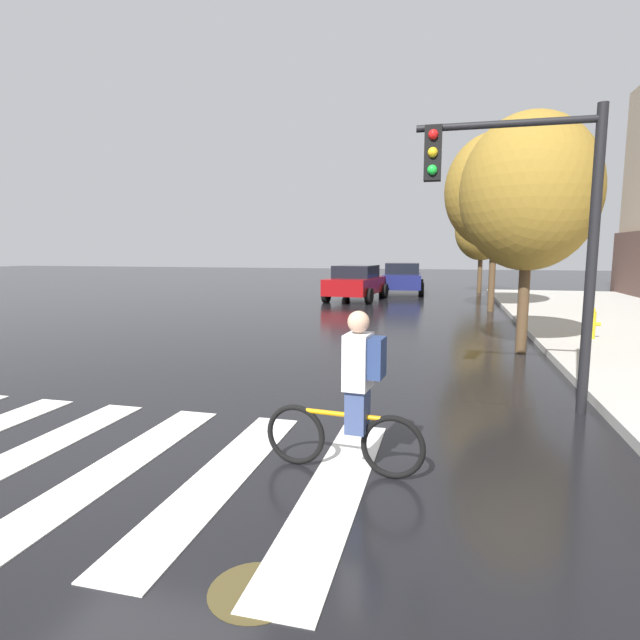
{
  "coord_description": "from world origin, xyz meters",
  "views": [
    {
      "loc": [
        3.35,
        -4.46,
        2.28
      ],
      "look_at": [
        1.65,
        2.28,
        1.32
      ],
      "focal_mm": 28.31,
      "sensor_mm": 36.0,
      "label": 1
    }
  ],
  "objects_px": {
    "street_tree_mid": "(496,191)",
    "sedan_far": "(402,278)",
    "fire_hydrant": "(591,323)",
    "sedan_mid": "(357,282)",
    "traffic_light_near": "(530,208)",
    "manhole_cover": "(255,591)",
    "cyclist": "(355,394)",
    "street_tree_far": "(482,231)",
    "street_tree_near": "(529,193)"
  },
  "relations": [
    {
      "from": "sedan_mid",
      "to": "street_tree_near",
      "type": "height_order",
      "value": "street_tree_near"
    },
    {
      "from": "fire_hydrant",
      "to": "street_tree_far",
      "type": "bearing_deg",
      "value": 96.31
    },
    {
      "from": "manhole_cover",
      "to": "street_tree_near",
      "type": "relative_size",
      "value": 0.12
    },
    {
      "from": "cyclist",
      "to": "sedan_mid",
      "type": "bearing_deg",
      "value": 99.98
    },
    {
      "from": "sedan_far",
      "to": "street_tree_far",
      "type": "xyz_separation_m",
      "value": [
        4.04,
        1.77,
        2.51
      ]
    },
    {
      "from": "sedan_mid",
      "to": "street_tree_near",
      "type": "xyz_separation_m",
      "value": [
        5.72,
        -11.11,
        2.69
      ]
    },
    {
      "from": "traffic_light_near",
      "to": "street_tree_far",
      "type": "relative_size",
      "value": 0.84
    },
    {
      "from": "street_tree_mid",
      "to": "street_tree_far",
      "type": "bearing_deg",
      "value": 89.44
    },
    {
      "from": "street_tree_far",
      "to": "street_tree_mid",
      "type": "bearing_deg",
      "value": -90.56
    },
    {
      "from": "sedan_far",
      "to": "traffic_light_near",
      "type": "height_order",
      "value": "traffic_light_near"
    },
    {
      "from": "street_tree_mid",
      "to": "fire_hydrant",
      "type": "bearing_deg",
      "value": -74.73
    },
    {
      "from": "manhole_cover",
      "to": "street_tree_mid",
      "type": "height_order",
      "value": "street_tree_mid"
    },
    {
      "from": "sedan_far",
      "to": "street_tree_far",
      "type": "height_order",
      "value": "street_tree_far"
    },
    {
      "from": "sedan_far",
      "to": "traffic_light_near",
      "type": "xyz_separation_m",
      "value": [
        3.39,
        -19.56,
        2.01
      ]
    },
    {
      "from": "sedan_far",
      "to": "street_tree_far",
      "type": "bearing_deg",
      "value": 23.71
    },
    {
      "from": "sedan_mid",
      "to": "traffic_light_near",
      "type": "height_order",
      "value": "traffic_light_near"
    },
    {
      "from": "street_tree_mid",
      "to": "manhole_cover",
      "type": "bearing_deg",
      "value": -99.35
    },
    {
      "from": "manhole_cover",
      "to": "street_tree_far",
      "type": "distance_m",
      "value": 26.4
    },
    {
      "from": "cyclist",
      "to": "fire_hydrant",
      "type": "distance_m",
      "value": 9.55
    },
    {
      "from": "traffic_light_near",
      "to": "street_tree_mid",
      "type": "bearing_deg",
      "value": 87.43
    },
    {
      "from": "street_tree_near",
      "to": "traffic_light_near",
      "type": "bearing_deg",
      "value": -97.7
    },
    {
      "from": "cyclist",
      "to": "street_tree_far",
      "type": "distance_m",
      "value": 24.32
    },
    {
      "from": "sedan_far",
      "to": "street_tree_mid",
      "type": "relative_size",
      "value": 0.74
    },
    {
      "from": "manhole_cover",
      "to": "cyclist",
      "type": "relative_size",
      "value": 0.37
    },
    {
      "from": "street_tree_mid",
      "to": "traffic_light_near",
      "type": "bearing_deg",
      "value": -92.57
    },
    {
      "from": "traffic_light_near",
      "to": "cyclist",
      "type": "bearing_deg",
      "value": -125.68
    },
    {
      "from": "manhole_cover",
      "to": "sedan_mid",
      "type": "height_order",
      "value": "sedan_mid"
    },
    {
      "from": "cyclist",
      "to": "street_tree_near",
      "type": "distance_m",
      "value": 7.94
    },
    {
      "from": "sedan_mid",
      "to": "street_tree_far",
      "type": "height_order",
      "value": "street_tree_far"
    },
    {
      "from": "traffic_light_near",
      "to": "street_tree_near",
      "type": "relative_size",
      "value": 0.8
    },
    {
      "from": "sedan_far",
      "to": "traffic_light_near",
      "type": "bearing_deg",
      "value": -80.16
    },
    {
      "from": "sedan_far",
      "to": "fire_hydrant",
      "type": "height_order",
      "value": "sedan_far"
    },
    {
      "from": "cyclist",
      "to": "street_tree_far",
      "type": "relative_size",
      "value": 0.34
    },
    {
      "from": "street_tree_mid",
      "to": "sedan_far",
      "type": "bearing_deg",
      "value": 118.96
    },
    {
      "from": "street_tree_near",
      "to": "street_tree_mid",
      "type": "relative_size",
      "value": 0.79
    },
    {
      "from": "traffic_light_near",
      "to": "street_tree_far",
      "type": "distance_m",
      "value": 21.35
    },
    {
      "from": "manhole_cover",
      "to": "street_tree_far",
      "type": "relative_size",
      "value": 0.13
    },
    {
      "from": "fire_hydrant",
      "to": "street_tree_far",
      "type": "distance_m",
      "value": 15.88
    },
    {
      "from": "manhole_cover",
      "to": "traffic_light_near",
      "type": "height_order",
      "value": "traffic_light_near"
    },
    {
      "from": "cyclist",
      "to": "street_tree_mid",
      "type": "bearing_deg",
      "value": 80.61
    },
    {
      "from": "traffic_light_near",
      "to": "fire_hydrant",
      "type": "relative_size",
      "value": 5.38
    },
    {
      "from": "traffic_light_near",
      "to": "street_tree_mid",
      "type": "relative_size",
      "value": 0.64
    },
    {
      "from": "cyclist",
      "to": "fire_hydrant",
      "type": "bearing_deg",
      "value": 63.17
    },
    {
      "from": "cyclist",
      "to": "street_tree_near",
      "type": "relative_size",
      "value": 0.33
    },
    {
      "from": "street_tree_mid",
      "to": "street_tree_far",
      "type": "xyz_separation_m",
      "value": [
        0.09,
        8.91,
        -1.09
      ]
    },
    {
      "from": "manhole_cover",
      "to": "traffic_light_near",
      "type": "relative_size",
      "value": 0.15
    },
    {
      "from": "street_tree_mid",
      "to": "street_tree_near",
      "type": "bearing_deg",
      "value": -89.82
    },
    {
      "from": "manhole_cover",
      "to": "cyclist",
      "type": "height_order",
      "value": "cyclist"
    },
    {
      "from": "street_tree_near",
      "to": "manhole_cover",
      "type": "bearing_deg",
      "value": -107.53
    },
    {
      "from": "sedan_mid",
      "to": "street_tree_far",
      "type": "xyz_separation_m",
      "value": [
        5.78,
        5.91,
        2.53
      ]
    }
  ]
}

